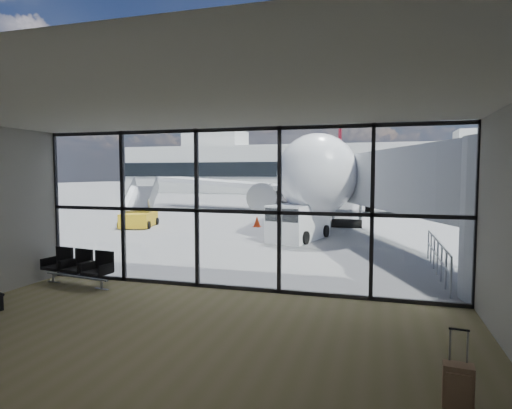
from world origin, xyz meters
The scene contains 21 objects.
ground centered at (0.00, 40.00, 0.00)m, with size 220.00×220.00×0.00m, color slate.
lounge_shell centered at (0.00, -4.80, 2.65)m, with size 12.02×8.01×4.51m.
glass_curtain_wall centered at (0.00, 0.00, 2.25)m, with size 12.10×0.12×4.50m.
jet_bridge centered at (4.90, 7.07, 2.76)m, with size 8.00×16.50×4.33m.
apron_railing centered at (5.60, 3.50, 0.72)m, with size 0.06×5.46×1.11m.
far_terminal centered at (-0.59, 61.97, 4.21)m, with size 80.00×12.20×11.00m.
tree_0 centered at (-45.00, 72.00, 4.63)m, with size 4.95×4.95×7.12m.
tree_1 centered at (-39.00, 72.00, 5.25)m, with size 5.61×5.61×8.07m.
tree_2 centered at (-33.00, 72.00, 5.88)m, with size 6.27×6.27×9.03m.
tree_3 centered at (-27.00, 72.00, 4.63)m, with size 4.95×4.95×7.12m.
tree_4 centered at (-21.00, 72.00, 5.25)m, with size 5.61×5.61×8.07m.
tree_5 centered at (-15.00, 72.00, 5.88)m, with size 6.27×6.27×9.03m.
seating_row centered at (-4.60, -0.73, 0.57)m, with size 2.31×0.96×1.03m.
suitcase centered at (4.86, -4.89, 0.33)m, with size 0.42×0.32×1.08m.
airliner centered at (-0.22, 27.64, 3.17)m, with size 34.82×40.36×10.39m.
service_van centered at (-0.06, 9.61, 0.90)m, with size 2.69×4.35×1.76m.
belt_loader centered at (-3.05, 22.24, 0.65)m, with size 2.90×4.41×1.93m.
mobile_stairs centered at (-10.42, 12.02, 0.59)m, with size 2.51×3.78×2.44m.
traffic_cone_a centered at (-3.41, 13.90, 0.31)m, with size 0.46×0.46×0.66m.
traffic_cone_b centered at (0.61, 11.14, 0.31)m, with size 0.46×0.46×0.65m.
traffic_cone_c centered at (0.36, 13.75, 0.31)m, with size 0.45×0.45×0.64m.
Camera 1 is at (3.77, -11.13, 3.23)m, focal length 30.00 mm.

